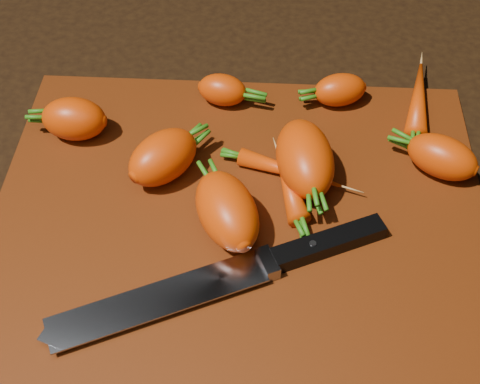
{
  "coord_description": "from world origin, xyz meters",
  "views": [
    {
      "loc": [
        0.02,
        -0.42,
        0.54
      ],
      "look_at": [
        0.0,
        0.01,
        0.03
      ],
      "focal_mm": 50.0,
      "sensor_mm": 36.0,
      "label": 1
    }
  ],
  "objects": [
    {
      "name": "knife",
      "position": [
        -0.05,
        -0.1,
        0.02
      ],
      "size": [
        0.31,
        0.16,
        0.02
      ],
      "rotation": [
        0.0,
        0.0,
        0.43
      ],
      "color": "gray",
      "rests_on": "cutting_board"
    },
    {
      "name": "ground",
      "position": [
        0.0,
        0.0,
        -0.01
      ],
      "size": [
        2.0,
        2.0,
        0.01
      ],
      "primitive_type": "cube",
      "color": "black"
    },
    {
      "name": "carrot_3",
      "position": [
        -0.01,
        -0.02,
        0.04
      ],
      "size": [
        0.09,
        0.11,
        0.06
      ],
      "primitive_type": "ellipsoid",
      "rotation": [
        0.0,
        0.0,
        1.99
      ],
      "color": "#DF3900",
      "rests_on": "cutting_board"
    },
    {
      "name": "carrot_2",
      "position": [
        0.06,
        0.05,
        0.04
      ],
      "size": [
        0.08,
        0.11,
        0.06
      ],
      "primitive_type": "ellipsoid",
      "rotation": [
        0.0,
        0.0,
        -1.38
      ],
      "color": "#DF3900",
      "rests_on": "cutting_board"
    },
    {
      "name": "carrot_6",
      "position": [
        0.21,
        0.07,
        0.03
      ],
      "size": [
        0.09,
        0.08,
        0.04
      ],
      "primitive_type": "ellipsoid",
      "rotation": [
        0.0,
        0.0,
        2.62
      ],
      "color": "#DF3900",
      "rests_on": "cutting_board"
    },
    {
      "name": "carrot_8",
      "position": [
        0.05,
        0.05,
        0.02
      ],
      "size": [
        0.11,
        0.05,
        0.02
      ],
      "primitive_type": "ellipsoid",
      "rotation": [
        0.0,
        0.0,
        -0.33
      ],
      "color": "#DF3900",
      "rests_on": "cutting_board"
    },
    {
      "name": "carrot_0",
      "position": [
        -0.08,
        0.05,
        0.04
      ],
      "size": [
        0.09,
        0.1,
        0.05
      ],
      "primitive_type": "ellipsoid",
      "rotation": [
        0.0,
        0.0,
        0.85
      ],
      "color": "#DF3900",
      "rests_on": "cutting_board"
    },
    {
      "name": "carrot_1",
      "position": [
        -0.19,
        0.1,
        0.04
      ],
      "size": [
        0.07,
        0.05,
        0.05
      ],
      "primitive_type": "ellipsoid",
      "rotation": [
        0.0,
        0.0,
        3.09
      ],
      "color": "#DF3900",
      "rests_on": "cutting_board"
    },
    {
      "name": "cutting_board",
      "position": [
        0.0,
        0.0,
        0.01
      ],
      "size": [
        0.5,
        0.4,
        0.01
      ],
      "primitive_type": "cube",
      "color": "#6A2709",
      "rests_on": "ground"
    },
    {
      "name": "carrot_7",
      "position": [
        0.2,
        0.17,
        0.02
      ],
      "size": [
        0.05,
        0.13,
        0.03
      ],
      "primitive_type": "ellipsoid",
      "rotation": [
        0.0,
        0.0,
        1.4
      ],
      "color": "#DF3900",
      "rests_on": "cutting_board"
    },
    {
      "name": "carrot_9",
      "position": [
        0.05,
        0.03,
        0.02
      ],
      "size": [
        0.05,
        0.1,
        0.02
      ],
      "primitive_type": "ellipsoid",
      "rotation": [
        0.0,
        0.0,
        1.82
      ],
      "color": "#DF3900",
      "rests_on": "cutting_board"
    },
    {
      "name": "carrot_5",
      "position": [
        -0.03,
        0.16,
        0.03
      ],
      "size": [
        0.06,
        0.05,
        0.04
      ],
      "primitive_type": "ellipsoid",
      "rotation": [
        0.0,
        0.0,
        -0.21
      ],
      "color": "#DF3900",
      "rests_on": "cutting_board"
    },
    {
      "name": "carrot_4",
      "position": [
        0.11,
        0.17,
        0.03
      ],
      "size": [
        0.07,
        0.05,
        0.04
      ],
      "primitive_type": "ellipsoid",
      "rotation": [
        0.0,
        0.0,
        3.39
      ],
      "color": "#DF3900",
      "rests_on": "cutting_board"
    }
  ]
}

